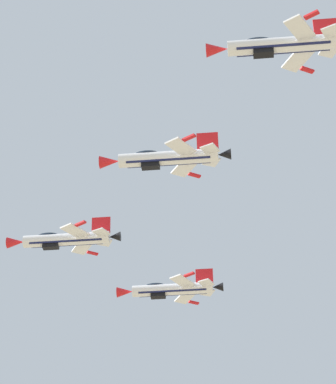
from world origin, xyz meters
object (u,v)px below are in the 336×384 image
(fighter_jet_lead, at_px, (64,240))
(fighter_jet_right_wing, at_px, (171,290))
(fighter_jet_left_outer, at_px, (280,45))
(fighter_jet_left_wing, at_px, (166,158))

(fighter_jet_lead, height_order, fighter_jet_right_wing, fighter_jet_lead)
(fighter_jet_left_outer, bearing_deg, fighter_jet_right_wing, 19.81)
(fighter_jet_left_wing, xyz_separation_m, fighter_jet_right_wing, (-3.26, 30.48, 1.21))
(fighter_jet_right_wing, relative_size, fighter_jet_left_outer, 1.00)
(fighter_jet_lead, bearing_deg, fighter_jet_left_outer, -136.65)
(fighter_jet_right_wing, bearing_deg, fighter_jet_lead, 134.46)
(fighter_jet_left_outer, bearing_deg, fighter_jet_left_wing, 44.42)
(fighter_jet_lead, distance_m, fighter_jet_right_wing, 18.97)
(fighter_jet_right_wing, distance_m, fighter_jet_left_outer, 47.51)
(fighter_jet_left_outer, bearing_deg, fighter_jet_lead, 43.35)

